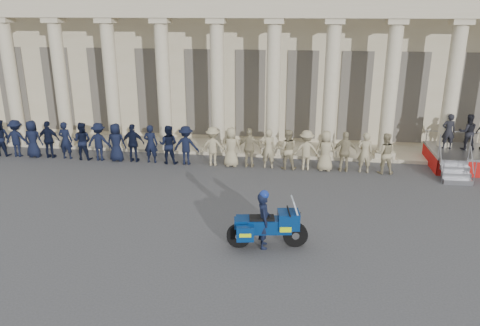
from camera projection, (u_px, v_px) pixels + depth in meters
name	position (u px, v px, depth m)	size (l,w,h in m)	color
ground	(212.00, 226.00, 15.12)	(90.00, 90.00, 0.00)	#3B3B3D
building	(260.00, 47.00, 27.54)	(40.00, 12.50, 9.00)	#BAAC8C
officer_rank	(172.00, 145.00, 20.96)	(19.20, 0.67, 1.76)	black
reviewing_stand	(480.00, 142.00, 20.26)	(3.82, 3.77, 2.34)	gray
motorcycle	(268.00, 226.00, 13.64)	(2.38, 1.11, 1.54)	black
rider	(264.00, 219.00, 13.56)	(0.51, 0.68, 1.79)	black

